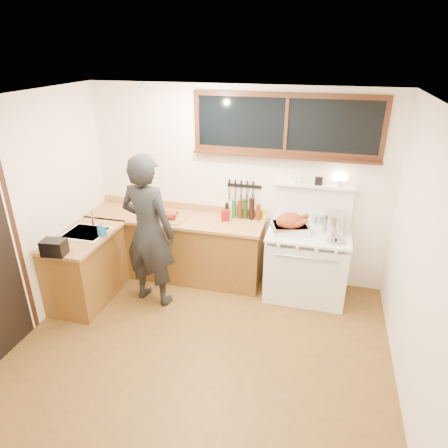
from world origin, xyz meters
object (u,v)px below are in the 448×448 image
(man, at_px, (148,232))
(cutting_board, at_px, (170,216))
(roast_turkey, at_px, (290,224))
(vintage_stove, at_px, (306,262))

(man, relative_size, cutting_board, 4.77)
(man, xyz_separation_m, cutting_board, (0.06, 0.53, -0.01))
(man, height_order, cutting_board, man)
(man, height_order, roast_turkey, man)
(cutting_board, distance_m, roast_turkey, 1.58)
(cutting_board, relative_size, roast_turkey, 0.77)
(cutting_board, xyz_separation_m, roast_turkey, (1.58, 0.04, 0.05))
(cutting_board, height_order, roast_turkey, roast_turkey)
(vintage_stove, relative_size, roast_turkey, 3.01)
(vintage_stove, height_order, roast_turkey, vintage_stove)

